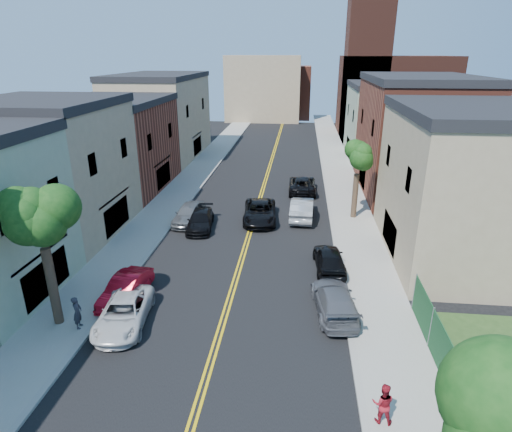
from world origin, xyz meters
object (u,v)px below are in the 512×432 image
(black_car_right, at_px, (329,259))
(dark_car_right_far, at_px, (302,184))
(pedestrian_right, at_px, (383,403))
(silver_car_right, at_px, (302,208))
(grey_car_right, at_px, (335,300))
(black_suv_lane, at_px, (260,212))
(red_sedan, at_px, (126,289))
(white_pickup, at_px, (124,313))
(pedestrian_left, at_px, (77,312))
(grey_car_left, at_px, (189,214))
(black_car_left, at_px, (200,220))

(black_car_right, bearing_deg, dark_car_right_far, -88.05)
(pedestrian_right, bearing_deg, dark_car_right_far, -76.90)
(silver_car_right, height_order, pedestrian_right, pedestrian_right)
(grey_car_right, height_order, dark_car_right_far, dark_car_right_far)
(black_suv_lane, bearing_deg, dark_car_right_far, 62.90)
(red_sedan, xyz_separation_m, black_suv_lane, (6.00, 12.20, 0.07))
(black_suv_lane, relative_size, pedestrian_right, 3.38)
(dark_car_right_far, distance_m, black_suv_lane, 8.53)
(white_pickup, relative_size, pedestrian_left, 2.89)
(red_sedan, bearing_deg, dark_car_right_far, 71.03)
(black_suv_lane, bearing_deg, silver_car_right, 11.25)
(grey_car_left, xyz_separation_m, dark_car_right_far, (8.74, 8.85, -0.01))
(red_sedan, bearing_deg, black_car_right, 28.31)
(dark_car_right_far, bearing_deg, silver_car_right, 89.38)
(white_pickup, xyz_separation_m, black_car_right, (10.22, 6.68, 0.07))
(grey_car_right, relative_size, dark_car_right_far, 0.90)
(grey_car_right, bearing_deg, black_suv_lane, -74.25)
(pedestrian_right, bearing_deg, black_car_right, -77.07)
(dark_car_right_far, xyz_separation_m, black_suv_lane, (-3.30, -7.87, 0.01))
(red_sedan, distance_m, grey_car_right, 11.00)
(dark_car_right_far, relative_size, pedestrian_left, 3.28)
(grey_car_left, bearing_deg, silver_car_right, 15.66)
(red_sedan, distance_m, black_suv_lane, 13.60)
(pedestrian_left, bearing_deg, black_suv_lane, -36.57)
(grey_car_left, distance_m, silver_car_right, 8.94)
(white_pickup, distance_m, dark_car_right_far, 23.79)
(grey_car_left, xyz_separation_m, black_car_right, (10.44, -6.68, -0.03))
(white_pickup, height_order, black_suv_lane, black_suv_lane)
(grey_car_left, relative_size, grey_car_right, 0.92)
(black_suv_lane, xyz_separation_m, pedestrian_left, (-7.20, -15.01, 0.22))
(silver_car_right, distance_m, dark_car_right_far, 6.95)
(pedestrian_right, bearing_deg, black_car_left, -51.55)
(black_car_right, relative_size, silver_car_right, 0.85)
(dark_car_right_far, xyz_separation_m, pedestrian_right, (2.90, -27.04, 0.20))
(grey_car_right, xyz_separation_m, pedestrian_left, (-12.20, -2.75, 0.26))
(white_pickup, height_order, silver_car_right, silver_car_right)
(grey_car_left, bearing_deg, white_pickup, -85.70)
(red_sedan, relative_size, white_pickup, 0.87)
(black_car_left, bearing_deg, grey_car_right, -53.65)
(dark_car_right_far, bearing_deg, black_car_left, 51.84)
(black_car_right, bearing_deg, white_pickup, 28.88)
(red_sedan, height_order, grey_car_right, grey_car_right)
(dark_car_right_far, distance_m, pedestrian_left, 25.17)
(white_pickup, relative_size, silver_car_right, 0.94)
(black_car_left, height_order, pedestrian_left, pedestrian_left)
(white_pickup, xyz_separation_m, grey_car_left, (-0.22, 13.37, 0.10))
(dark_car_right_far, bearing_deg, white_pickup, 68.39)
(red_sedan, height_order, silver_car_right, silver_car_right)
(dark_car_right_far, bearing_deg, black_suv_lane, 66.62)
(red_sedan, distance_m, silver_car_right, 16.09)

